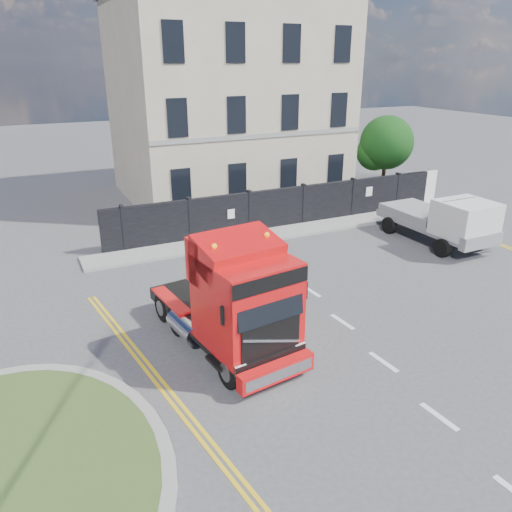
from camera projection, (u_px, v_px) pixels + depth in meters
ground at (254, 337)px, 15.21m from camera, size 120.00×120.00×0.00m
traffic_island at (0, 483)px, 9.86m from camera, size 6.80×6.80×0.17m
hoarding_fence at (295, 206)px, 25.02m from camera, size 18.80×0.25×2.00m
georgian_building at (226, 97)px, 29.33m from camera, size 12.30×10.30×12.80m
tree at (384, 145)px, 30.01m from camera, size 3.20×3.20×4.80m
pavement_far at (294, 231)px, 24.39m from camera, size 20.00×1.60×0.12m
truck at (236, 304)px, 13.81m from camera, size 2.93×6.12×3.53m
flatbed_pickup at (452, 222)px, 21.89m from camera, size 2.46×5.53×2.29m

